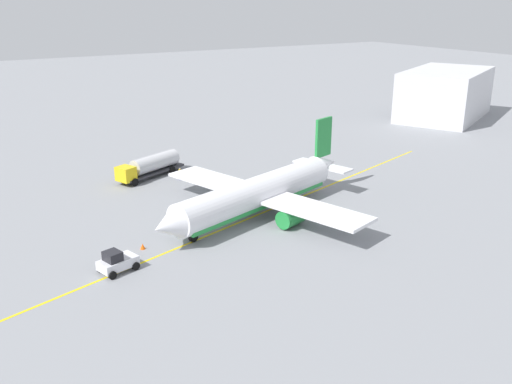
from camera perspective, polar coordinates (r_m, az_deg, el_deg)
ground_plane at (r=66.95m, az=0.00°, el=-2.42°), size 400.00×400.00×0.00m
airplane at (r=66.33m, az=0.27°, el=-0.13°), size 31.11×28.97×9.78m
fuel_tanker at (r=82.16m, az=-10.78°, el=2.67°), size 11.40×6.66×3.15m
pushback_tug at (r=55.01m, az=-14.03°, el=-6.93°), size 4.01×3.13×2.20m
refueling_worker at (r=80.58m, az=-7.76°, el=1.82°), size 0.51×0.61×1.71m
safety_cone_nose at (r=59.39m, az=-11.50°, el=-5.46°), size 0.54×0.54×0.60m
distant_hangar at (r=128.01m, az=18.73°, el=9.46°), size 28.63×23.89×10.20m
taxi_line_marking at (r=66.95m, az=0.00°, el=-2.42°), size 75.92×23.68×0.01m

